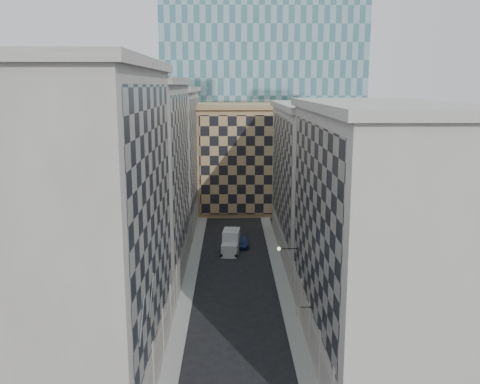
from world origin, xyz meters
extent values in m
cube|color=gray|center=(-5.25, 30.00, 0.07)|extent=(1.50, 100.00, 0.15)
cube|color=gray|center=(5.25, 30.00, 0.07)|extent=(1.50, 100.00, 0.15)
cube|color=gray|center=(-11.00, 11.00, 11.50)|extent=(10.00, 22.00, 23.00)
cube|color=gray|center=(-6.12, 11.00, 13.00)|extent=(0.25, 19.36, 18.00)
cube|color=gray|center=(-6.20, 11.00, 1.60)|extent=(0.45, 21.12, 3.20)
cube|color=gray|center=(-11.00, 11.00, 23.35)|extent=(10.80, 22.80, 0.70)
cylinder|color=gray|center=(-6.35, 8.25, 2.20)|extent=(0.90, 0.90, 4.40)
cylinder|color=gray|center=(-6.35, 13.75, 2.20)|extent=(0.90, 0.90, 4.40)
cylinder|color=gray|center=(-6.35, 19.25, 2.20)|extent=(0.90, 0.90, 4.40)
cube|color=#9B9990|center=(-11.00, 33.00, 11.00)|extent=(10.00, 22.00, 22.00)
cube|color=gray|center=(-6.12, 33.00, 12.50)|extent=(0.25, 19.36, 17.00)
cube|color=#9B9990|center=(-6.20, 33.00, 1.60)|extent=(0.45, 21.12, 3.20)
cube|color=#9B9990|center=(-11.00, 33.00, 22.35)|extent=(10.80, 22.80, 0.70)
cylinder|color=#9B9990|center=(-6.35, 24.75, 2.20)|extent=(0.90, 0.90, 4.40)
cylinder|color=#9B9990|center=(-6.35, 30.25, 2.20)|extent=(0.90, 0.90, 4.40)
cylinder|color=#9B9990|center=(-6.35, 35.75, 2.20)|extent=(0.90, 0.90, 4.40)
cylinder|color=#9B9990|center=(-6.35, 41.25, 2.20)|extent=(0.90, 0.90, 4.40)
cube|color=gray|center=(-11.00, 55.00, 10.50)|extent=(10.00, 22.00, 21.00)
cube|color=gray|center=(-6.12, 55.00, 12.00)|extent=(0.25, 19.36, 16.00)
cube|color=gray|center=(-6.20, 55.00, 1.60)|extent=(0.45, 21.12, 3.20)
cube|color=gray|center=(-11.00, 55.00, 21.35)|extent=(10.80, 22.80, 0.70)
cylinder|color=gray|center=(-6.35, 46.75, 2.20)|extent=(0.90, 0.90, 4.40)
cylinder|color=gray|center=(-6.35, 52.25, 2.20)|extent=(0.90, 0.90, 4.40)
cylinder|color=gray|center=(-6.35, 57.75, 2.20)|extent=(0.90, 0.90, 4.40)
cylinder|color=gray|center=(-6.35, 63.25, 2.20)|extent=(0.90, 0.90, 4.40)
cube|color=#ADA69E|center=(11.00, 15.00, 10.00)|extent=(10.00, 26.00, 20.00)
cube|color=gray|center=(6.12, 15.00, 11.50)|extent=(0.25, 22.88, 15.00)
cube|color=#ADA69E|center=(6.20, 15.00, 1.60)|extent=(0.45, 24.96, 3.20)
cube|color=#ADA69E|center=(11.00, 15.00, 20.35)|extent=(10.80, 26.80, 0.70)
cylinder|color=#ADA69E|center=(6.35, 9.80, 2.20)|extent=(0.90, 0.90, 4.40)
cylinder|color=#ADA69E|center=(6.35, 15.00, 2.20)|extent=(0.90, 0.90, 4.40)
cylinder|color=#ADA69E|center=(6.35, 20.20, 2.20)|extent=(0.90, 0.90, 4.40)
cylinder|color=#ADA69E|center=(6.35, 25.40, 2.20)|extent=(0.90, 0.90, 4.40)
cube|color=#ADA69E|center=(11.00, 42.00, 9.50)|extent=(10.00, 28.00, 19.00)
cube|color=gray|center=(6.12, 42.00, 11.00)|extent=(0.25, 24.64, 14.00)
cube|color=#ADA69E|center=(6.20, 42.00, 1.60)|extent=(0.45, 26.88, 3.20)
cube|color=#ADA69E|center=(11.00, 42.00, 19.35)|extent=(10.80, 28.80, 0.70)
cube|color=#9C7E52|center=(2.00, 68.00, 9.00)|extent=(16.00, 14.00, 18.00)
cube|color=tan|center=(2.00, 60.90, 9.00)|extent=(15.20, 0.25, 16.50)
cube|color=#9C7E52|center=(2.00, 68.00, 18.40)|extent=(16.80, 14.80, 0.80)
cube|color=#2F2924|center=(0.00, 82.00, 14.00)|extent=(6.00, 6.00, 28.00)
cube|color=#2F2924|center=(0.00, 82.00, 28.70)|extent=(7.00, 7.00, 1.40)
cylinder|color=gray|center=(-5.90, 4.00, 8.00)|extent=(0.10, 2.33, 2.33)
cylinder|color=gray|center=(-5.90, 8.00, 8.00)|extent=(0.10, 2.33, 2.33)
cylinder|color=black|center=(5.10, 24.00, 6.20)|extent=(1.80, 0.08, 0.08)
sphere|color=#FFE5B2|center=(4.20, 24.00, 6.20)|extent=(0.36, 0.36, 0.36)
cube|color=silver|center=(-0.69, 40.71, 0.84)|extent=(2.25, 2.42, 1.67)
cube|color=silver|center=(-0.46, 43.11, 1.44)|extent=(2.45, 3.54, 2.88)
cylinder|color=black|center=(-1.69, 40.06, 0.42)|extent=(0.36, 0.86, 0.84)
cylinder|color=black|center=(0.16, 39.88, 0.42)|extent=(0.36, 0.86, 0.84)
cylinder|color=black|center=(-1.27, 44.31, 0.42)|extent=(0.36, 0.86, 0.84)
cylinder|color=black|center=(0.58, 44.13, 0.42)|extent=(0.36, 0.86, 0.84)
imported|color=#101E3C|center=(1.08, 45.00, 0.68)|extent=(1.63, 4.19, 1.36)
cylinder|color=black|center=(5.60, 14.41, 4.25)|extent=(0.89, 0.08, 0.06)
cube|color=#C0BA8D|center=(4.90, 14.41, 3.80)|extent=(0.08, 0.78, 0.78)
camera|label=1|loc=(-0.51, -26.17, 21.91)|focal=40.00mm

